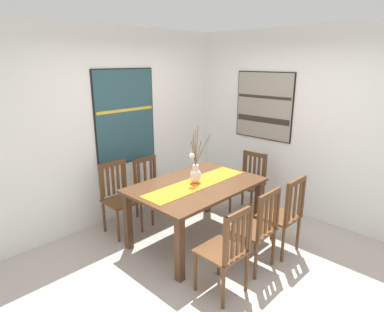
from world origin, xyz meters
TOP-DOWN VIEW (x-y plane):
  - ground_plane at (0.00, 0.00)m, footprint 6.40×6.40m
  - wall_back at (0.00, 1.86)m, footprint 6.40×0.12m
  - wall_side at (1.86, 0.00)m, footprint 0.12×6.40m
  - dining_table at (0.17, 0.51)m, footprint 1.62×1.07m
  - table_runner at (0.17, 0.51)m, footprint 1.49×0.36m
  - centerpiece_vase at (0.18, 0.53)m, footprint 0.19×0.34m
  - chair_0 at (-0.38, -0.42)m, footprint 0.43×0.43m
  - chair_1 at (0.19, -0.38)m, footprint 0.42×0.42m
  - chair_2 at (-0.38, 1.41)m, footprint 0.44×0.44m
  - chair_3 at (0.20, 1.44)m, footprint 0.42×0.42m
  - chair_4 at (1.35, 0.51)m, footprint 0.45×0.45m
  - chair_5 at (0.68, -0.42)m, footprint 0.42×0.42m
  - painting_on_back_wall at (0.06, 1.79)m, footprint 0.99×0.05m
  - painting_on_side_wall at (1.79, 0.61)m, footprint 0.05×0.98m

SIDE VIEW (x-z plane):
  - ground_plane at x=0.00m, z-range -0.03..0.00m
  - chair_3 at x=0.20m, z-range 0.03..0.91m
  - chair_4 at x=1.35m, z-range 0.03..0.94m
  - chair_5 at x=0.68m, z-range 0.01..0.98m
  - chair_1 at x=0.19m, z-range 0.02..0.97m
  - chair_0 at x=-0.38m, z-range 0.02..0.97m
  - chair_2 at x=-0.38m, z-range 0.02..0.98m
  - dining_table at x=0.17m, z-range 0.28..1.05m
  - table_runner at x=0.17m, z-range 0.77..0.78m
  - centerpiece_vase at x=0.18m, z-range 0.55..1.27m
  - wall_back at x=0.00m, z-range 0.00..2.70m
  - wall_side at x=1.86m, z-range 0.00..2.70m
  - painting_on_back_wall at x=0.06m, z-range 0.80..2.14m
  - painting_on_side_wall at x=1.79m, z-range 1.06..2.09m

